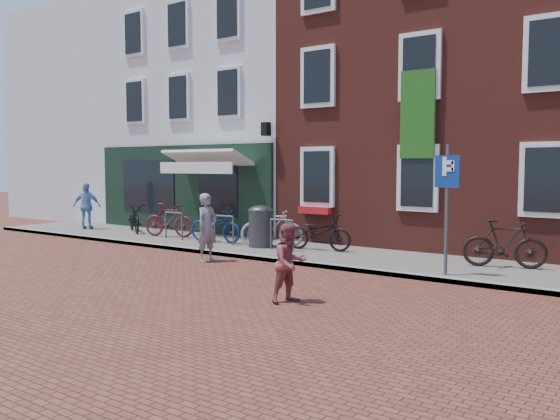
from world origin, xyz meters
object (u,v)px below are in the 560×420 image
Objects in this scene: litter_bin at (261,224)px; bicycle_1 at (169,220)px; woman at (207,227)px; bicycle_5 at (504,244)px; bicycle_0 at (135,218)px; boy at (290,263)px; bicycle_4 at (319,232)px; cafe_person at (87,206)px; parking_sign at (447,191)px; bicycle_2 at (215,226)px; bicycle_3 at (272,228)px.

litter_bin is 3.68m from bicycle_1.
woman is 0.95× the size of bicycle_5.
bicycle_5 reaches higher than bicycle_0.
boy reaches higher than bicycle_4.
bicycle_5 is at bearing 147.82° from cafe_person.
bicycle_2 is at bearing 171.48° from parking_sign.
bicycle_5 is (7.98, 0.47, 0.05)m from bicycle_2.
cafe_person is 0.90× the size of bicycle_4.
parking_sign is 5.68m from woman.
boy is at bearing -84.43° from bicycle_0.
bicycle_1 reaches higher than bicycle_0.
bicycle_5 reaches higher than bicycle_4.
bicycle_1 is at bearing 146.98° from cafe_person.
boy is 0.75× the size of bicycle_0.
parking_sign is at bearing -119.48° from bicycle_4.
cafe_person reaches higher than litter_bin.
woman is 0.95× the size of bicycle_1.
boy is at bearing -134.18° from bicycle_1.
bicycle_0 is at bearing 80.85° from bicycle_4.
bicycle_5 is (9.94, 0.45, 0.00)m from bicycle_1.
litter_bin reaches higher than bicycle_1.
bicycle_1 is (-7.72, 4.55, -0.05)m from boy.
parking_sign is 1.97× the size of boy.
bicycle_0 is at bearing 67.41° from woman.
woman reaches higher than bicycle_4.
parking_sign reaches higher than bicycle_5.
bicycle_3 is at bearing 32.86° from litter_bin.
bicycle_1 is at bearing 83.83° from bicycle_4.
bicycle_3 reaches higher than bicycle_0.
boy is at bearing -118.02° from woman.
litter_bin is at bearing 62.41° from boy.
bicycle_3 is 1.00× the size of bicycle_5.
woman is 1.23× the size of boy.
parking_sign is 9.33m from bicycle_1.
bicycle_3 is at bearing 77.52° from bicycle_5.
litter_bin is 1.67m from bicycle_4.
bicycle_4 is (7.21, 0.04, 0.00)m from bicycle_0.
parking_sign is at bearing -76.42° from woman.
bicycle_5 is at bearing -64.77° from woman.
parking_sign is 1.52× the size of bicycle_3.
boy reaches higher than litter_bin.
bicycle_5 is at bearing -101.11° from bicycle_1.
litter_bin reaches higher than bicycle_2.
parking_sign is at bearing -2.97° from boy.
parking_sign reaches higher than bicycle_1.
cafe_person is 0.90× the size of bicycle_0.
boy is at bearing -113.14° from parking_sign.
cafe_person is 5.96m from bicycle_2.
boy is (4.00, -2.28, -0.15)m from woman.
woman is (-5.47, -1.16, -0.99)m from parking_sign.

